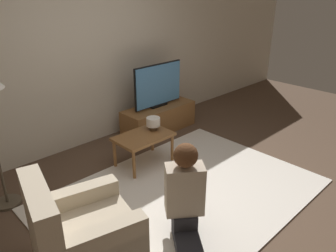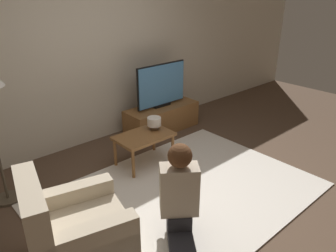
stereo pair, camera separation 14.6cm
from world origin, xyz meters
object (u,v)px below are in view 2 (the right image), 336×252
(coffee_table, at_px, (144,139))
(armchair, at_px, (76,237))
(tv, at_px, (161,85))
(person_kneeling, at_px, (179,192))
(table_lamp, at_px, (154,122))

(coffee_table, distance_m, armchair, 1.75)
(coffee_table, bearing_deg, tv, 37.63)
(tv, xyz_separation_m, person_kneeling, (-1.47, -1.95, -0.26))
(coffee_table, relative_size, armchair, 0.79)
(tv, relative_size, armchair, 1.00)
(tv, distance_m, person_kneeling, 2.46)
(person_kneeling, bearing_deg, tv, -89.95)
(coffee_table, distance_m, person_kneeling, 1.41)
(tv, xyz_separation_m, armchair, (-2.33, -1.65, -0.45))
(tv, distance_m, table_lamp, 0.96)
(table_lamp, bearing_deg, person_kneeling, -121.18)
(armchair, distance_m, person_kneeling, 0.93)
(coffee_table, height_order, person_kneeling, person_kneeling)
(armchair, xyz_separation_m, table_lamp, (1.66, 1.01, 0.22))
(coffee_table, bearing_deg, person_kneeling, -114.89)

